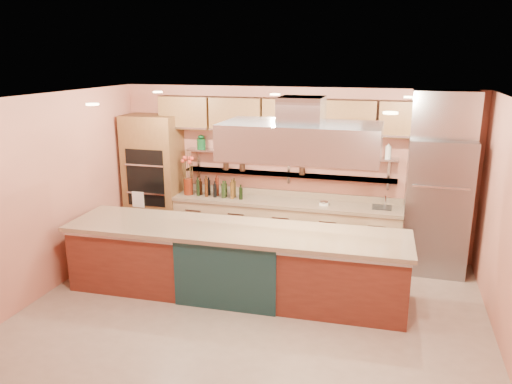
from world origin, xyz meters
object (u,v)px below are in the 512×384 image
(flower_vase, at_px, (188,186))
(kitchen_scale, at_px, (324,203))
(refrigerator, at_px, (436,206))
(green_canister, at_px, (257,147))
(island, at_px, (235,261))
(copper_kettle, at_px, (229,146))

(flower_vase, height_order, kitchen_scale, flower_vase)
(flower_vase, relative_size, kitchen_scale, 2.02)
(refrigerator, relative_size, green_canister, 12.29)
(island, bearing_deg, refrigerator, 29.00)
(island, distance_m, kitchen_scale, 1.98)
(flower_vase, distance_m, kitchen_scale, 2.40)
(refrigerator, relative_size, island, 0.45)
(refrigerator, height_order, green_canister, refrigerator)
(flower_vase, bearing_deg, island, -49.71)
(flower_vase, height_order, green_canister, green_canister)
(copper_kettle, bearing_deg, refrigerator, -3.83)
(island, bearing_deg, copper_kettle, 108.73)
(island, xyz_separation_m, kitchen_scale, (1.01, 1.63, 0.48))
(island, relative_size, copper_kettle, 24.65)
(copper_kettle, bearing_deg, island, -69.63)
(kitchen_scale, distance_m, green_canister, 1.49)
(copper_kettle, xyz_separation_m, green_canister, (0.49, 0.00, 0.01))
(kitchen_scale, bearing_deg, flower_vase, -164.91)
(refrigerator, xyz_separation_m, flower_vase, (-4.13, 0.01, 0.02))
(island, distance_m, flower_vase, 2.22)
(copper_kettle, bearing_deg, flower_vase, -162.48)
(island, height_order, flower_vase, flower_vase)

